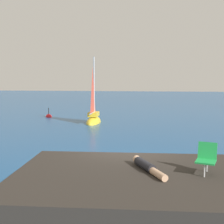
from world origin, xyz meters
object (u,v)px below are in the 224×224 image
object	(u,v)px
sailboat_near	(94,119)
marker_buoy	(49,117)
person_sunbather	(147,166)
beach_chair	(207,157)

from	to	relation	value
sailboat_near	marker_buoy	distance (m)	5.76
marker_buoy	person_sunbather	bearing A→B (deg)	-61.57
sailboat_near	marker_buoy	world-z (taller)	sailboat_near
person_sunbather	marker_buoy	distance (m)	20.41
sailboat_near	person_sunbather	world-z (taller)	sailboat_near
person_sunbather	marker_buoy	bearing A→B (deg)	179.94
sailboat_near	beach_chair	xyz separation A→B (m)	(6.33, -14.95, 1.10)
beach_chair	person_sunbather	bearing A→B (deg)	-73.51
person_sunbather	beach_chair	xyz separation A→B (m)	(1.54, 0.00, 0.33)
beach_chair	marker_buoy	xyz separation A→B (m)	(-11.25, 17.93, -1.40)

